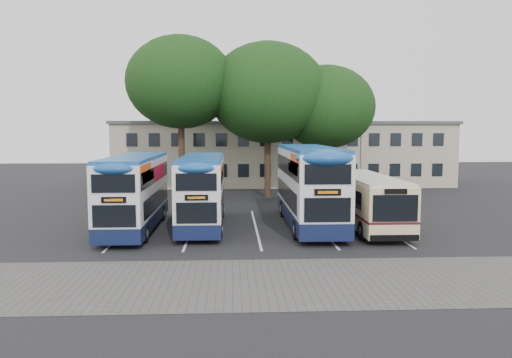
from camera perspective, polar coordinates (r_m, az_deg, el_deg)
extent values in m
plane|color=black|center=(23.43, 9.87, -7.74)|extent=(120.00, 120.00, 0.00)
cube|color=#595654|center=(18.31, 7.12, -11.50)|extent=(40.00, 6.00, 0.01)
cube|color=silver|center=(28.33, -14.38, -5.49)|extent=(0.12, 11.00, 0.01)
cube|color=silver|center=(27.84, -7.27, -5.56)|extent=(0.12, 11.00, 0.01)
cube|color=silver|center=(27.79, -0.03, -5.53)|extent=(0.12, 11.00, 0.01)
cube|color=silver|center=(28.17, 7.14, -5.42)|extent=(0.12, 11.00, 0.01)
cube|color=silver|center=(28.97, 14.00, -5.24)|extent=(0.12, 11.00, 0.01)
cube|color=#B0A48E|center=(49.55, 3.08, 2.86)|extent=(32.00, 8.00, 6.00)
cube|color=#4C4C4F|center=(49.49, 3.10, 6.39)|extent=(32.40, 8.40, 0.30)
cube|color=black|center=(45.64, 3.59, 0.99)|extent=(30.00, 0.06, 1.20)
cube|color=black|center=(45.50, 3.61, 4.51)|extent=(30.00, 0.06, 1.20)
cylinder|color=gray|center=(43.66, 11.92, 4.35)|extent=(0.14, 0.14, 9.00)
cube|color=gray|center=(43.80, 12.04, 10.24)|extent=(0.12, 0.80, 0.12)
cube|color=gray|center=(43.41, 12.18, 10.22)|extent=(0.25, 0.50, 0.12)
cylinder|color=black|center=(39.20, -8.49, 2.55)|extent=(0.50, 0.50, 6.64)
ellipsoid|color=black|center=(39.31, -8.61, 10.89)|extent=(8.36, 8.36, 7.11)
cylinder|color=black|center=(39.66, 1.33, 2.25)|extent=(0.50, 0.50, 6.10)
ellipsoid|color=black|center=(39.70, 1.35, 9.83)|extent=(9.32, 9.32, 7.92)
cylinder|color=black|center=(40.91, 7.89, 1.75)|extent=(0.50, 0.50, 5.31)
ellipsoid|color=black|center=(40.85, 7.98, 8.14)|extent=(7.86, 7.86, 6.69)
cube|color=#11193E|center=(27.69, -13.61, -4.40)|extent=(2.27, 9.54, 0.73)
cube|color=silver|center=(27.45, -13.69, -0.76)|extent=(2.27, 9.54, 2.82)
cube|color=#194F99|center=(27.33, -13.77, 2.27)|extent=(2.23, 9.35, 0.27)
cube|color=black|center=(27.81, -13.55, -2.28)|extent=(2.31, 8.45, 0.91)
cube|color=black|center=(27.38, -13.73, 0.57)|extent=(2.31, 8.99, 0.82)
cube|color=#FD5715|center=(24.07, -12.48, 1.11)|extent=(0.02, 2.91, 0.50)
cube|color=black|center=(22.80, -15.96, -2.32)|extent=(1.09, 0.06, 0.27)
cylinder|color=black|center=(30.60, -14.52, -3.82)|extent=(0.27, 0.91, 0.91)
cylinder|color=black|center=(30.25, -10.71, -3.85)|extent=(0.27, 0.91, 0.91)
cylinder|color=black|center=(24.95, -17.28, -6.02)|extent=(0.27, 0.91, 0.91)
cylinder|color=black|center=(24.52, -12.60, -6.11)|extent=(0.27, 0.91, 0.91)
cube|color=red|center=(28.31, -11.00, 0.78)|extent=(0.02, 3.63, 0.77)
cube|color=#11193E|center=(28.01, -6.11, -4.18)|extent=(2.24, 9.40, 0.72)
cube|color=silver|center=(27.77, -6.15, -0.63)|extent=(2.24, 9.40, 2.78)
cube|color=#194F99|center=(27.65, -6.18, 2.32)|extent=(2.19, 9.21, 0.27)
cube|color=black|center=(28.12, -6.10, -2.11)|extent=(2.28, 8.33, 0.90)
cube|color=black|center=(27.70, -6.16, 0.66)|extent=(2.28, 8.86, 0.81)
cube|color=#FD5715|center=(24.54, -3.96, 1.19)|extent=(0.02, 2.86, 0.49)
cube|color=black|center=(23.09, -6.82, -2.13)|extent=(1.07, 0.06, 0.27)
cylinder|color=black|center=(30.80, -7.70, -3.64)|extent=(0.27, 0.90, 0.90)
cylinder|color=black|center=(30.69, -3.92, -3.64)|extent=(0.27, 0.90, 0.90)
cylinder|color=black|center=(25.10, -8.83, -5.78)|extent=(0.27, 0.90, 0.90)
cylinder|color=black|center=(24.97, -4.18, -5.79)|extent=(0.27, 0.90, 0.90)
cube|color=#11193E|center=(28.20, 6.07, -3.94)|extent=(2.53, 10.64, 0.81)
cube|color=silver|center=(27.94, 6.12, 0.05)|extent=(2.53, 10.64, 3.14)
cube|color=#194F99|center=(27.83, 6.15, 3.38)|extent=(2.48, 10.42, 0.30)
cube|color=black|center=(28.34, 6.00, -1.62)|extent=(2.57, 9.42, 1.01)
cube|color=black|center=(27.88, 6.13, 1.51)|extent=(2.57, 10.03, 0.91)
cube|color=#FD5715|center=(24.67, 10.34, 2.21)|extent=(0.02, 3.24, 0.56)
cube|color=black|center=(22.72, 8.20, -1.51)|extent=(1.22, 0.06, 0.30)
cylinder|color=black|center=(31.11, 3.11, -3.40)|extent=(0.30, 1.01, 1.01)
cylinder|color=black|center=(31.43, 7.27, -3.34)|extent=(0.30, 1.01, 1.01)
cylinder|color=black|center=(24.68, 4.68, -5.79)|extent=(0.30, 1.01, 1.01)
cylinder|color=black|center=(25.07, 9.90, -5.67)|extent=(0.30, 1.01, 1.01)
cube|color=beige|center=(28.29, 12.56, -2.39)|extent=(2.38, 9.54, 2.43)
cube|color=beige|center=(28.15, 12.62, 0.16)|extent=(2.29, 9.15, 0.19)
cube|color=black|center=(28.70, 12.33, -1.46)|extent=(2.42, 7.63, 0.86)
cube|color=#5B1218|center=(28.35, 12.54, -3.20)|extent=(2.41, 9.56, 0.11)
cube|color=black|center=(23.72, 15.63, -3.24)|extent=(2.10, 0.06, 1.24)
cylinder|color=black|center=(25.10, 12.09, -5.77)|extent=(0.29, 0.95, 0.95)
cylinder|color=black|center=(25.73, 16.75, -5.60)|extent=(0.29, 0.95, 0.95)
cylinder|color=black|center=(30.94, 9.19, -3.57)|extent=(0.29, 0.95, 0.95)
cylinder|color=black|center=(31.46, 13.04, -3.49)|extent=(0.29, 0.95, 0.95)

